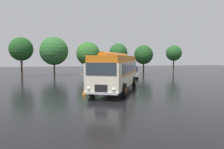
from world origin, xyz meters
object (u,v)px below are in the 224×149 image
object	(u,v)px
box_van	(126,69)
traffic_cone	(84,91)
car_mid_left	(110,73)
vintage_bus	(116,70)
car_near_left	(91,73)

from	to	relation	value
box_van	traffic_cone	distance (m)	15.34
car_mid_left	box_van	distance (m)	2.94
vintage_bus	box_van	world-z (taller)	vintage_bus
vintage_bus	box_van	xyz separation A→B (m)	(4.74, 11.96, -0.53)
box_van	traffic_cone	world-z (taller)	box_van
car_near_left	car_mid_left	world-z (taller)	same
car_mid_left	box_van	xyz separation A→B (m)	(2.70, 1.04, 0.52)
vintage_bus	traffic_cone	distance (m)	3.65
car_near_left	box_van	world-z (taller)	box_van
vintage_bus	traffic_cone	world-z (taller)	vintage_bus
vintage_bus	car_near_left	bearing A→B (deg)	92.79
car_near_left	traffic_cone	xyz separation A→B (m)	(-2.47, -12.78, -0.57)
vintage_bus	box_van	bearing A→B (deg)	68.38
box_van	car_near_left	bearing A→B (deg)	-175.67
traffic_cone	car_near_left	bearing A→B (deg)	79.06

